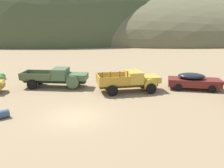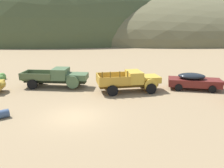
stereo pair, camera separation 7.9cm
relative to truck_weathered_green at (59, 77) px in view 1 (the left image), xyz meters
The scene contains 9 objects.
ground_plane 8.14m from the truck_weathered_green, 67.30° to the right, with size 300.00×300.00×0.00m, color #937A56.
hill_distant 69.20m from the truck_weathered_green, 110.17° to the left, with size 99.64×66.67×55.68m, color #424C2D.
hill_far_right 71.13m from the truck_weathered_green, 78.02° to the left, with size 96.48×68.36×31.55m, color brown.
truck_weathered_green is the anchor object (origin of this frame).
truck_faded_yellow 7.22m from the truck_weathered_green, ahead, with size 6.08×3.70×2.16m.
car_oxblood 13.15m from the truck_weathered_green, ahead, with size 5.25×2.51×1.57m.
oil_drum_by_truck 8.26m from the truck_weathered_green, 101.54° to the right, with size 1.03×1.00×0.57m.
bush_back_edge 8.04m from the truck_weathered_green, 159.64° to the left, with size 1.05×0.97×0.91m.
bush_near_barrel 5.11m from the truck_weathered_green, 151.91° to the left, with size 1.07×0.81×0.88m.
Camera 1 is at (3.68, -15.17, 6.33)m, focal length 38.75 mm.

